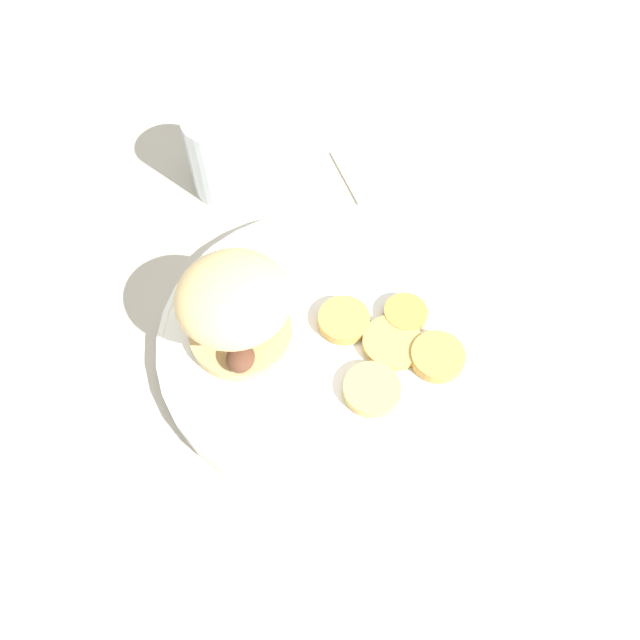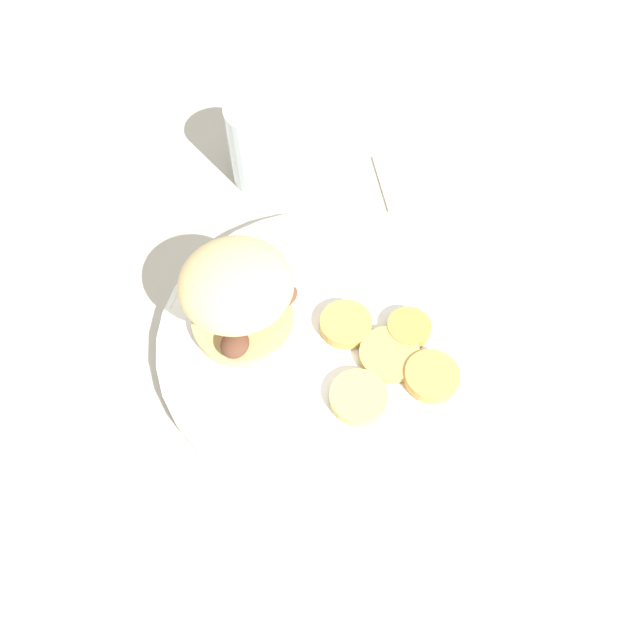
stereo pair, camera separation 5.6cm
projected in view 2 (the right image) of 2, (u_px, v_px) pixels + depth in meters
ground_plane at (320, 346)px, 0.60m from camera, size 4.00×4.00×0.00m
dinner_plate at (320, 339)px, 0.59m from camera, size 0.31×0.31×0.02m
sandwich at (239, 292)px, 0.54m from camera, size 0.10×0.10×0.09m
potato_round_0 at (409, 328)px, 0.58m from camera, size 0.04×0.04×0.01m
potato_round_1 at (432, 376)px, 0.55m from camera, size 0.05×0.05×0.01m
potato_round_2 at (389, 355)px, 0.57m from camera, size 0.06×0.06×0.01m
potato_round_3 at (346, 324)px, 0.58m from camera, size 0.05×0.05×0.01m
potato_round_4 at (359, 397)px, 0.54m from camera, size 0.05×0.05×0.01m
drinking_glass at (262, 143)px, 0.68m from camera, size 0.07×0.07×0.10m
napkin at (436, 176)px, 0.72m from camera, size 0.16×0.15×0.01m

